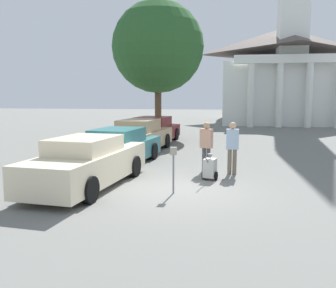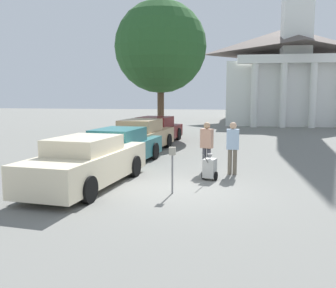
# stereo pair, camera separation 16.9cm
# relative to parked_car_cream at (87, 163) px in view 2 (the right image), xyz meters

# --- Properties ---
(ground_plane) EXTENTS (120.00, 120.00, 0.00)m
(ground_plane) POSITION_rel_parked_car_cream_xyz_m (2.61, 0.07, -0.71)
(ground_plane) COLOR slate
(parked_car_cream) EXTENTS (2.38, 5.38, 1.50)m
(parked_car_cream) POSITION_rel_parked_car_cream_xyz_m (0.00, 0.00, 0.00)
(parked_car_cream) COLOR beige
(parked_car_cream) RESTS_ON ground_plane
(parked_car_teal) EXTENTS (2.35, 5.38, 1.45)m
(parked_car_teal) POSITION_rel_parked_car_cream_xyz_m (-0.00, 3.39, -0.04)
(parked_car_teal) COLOR #23666B
(parked_car_teal) RESTS_ON ground_plane
(parked_car_tan) EXTENTS (2.37, 5.43, 1.56)m
(parked_car_tan) POSITION_rel_parked_car_cream_xyz_m (-0.00, 6.97, 0.01)
(parked_car_tan) COLOR tan
(parked_car_tan) RESTS_ON ground_plane
(parked_car_maroon) EXTENTS (2.47, 5.10, 1.48)m
(parked_car_maroon) POSITION_rel_parked_car_cream_xyz_m (-0.00, 10.51, -0.02)
(parked_car_maroon) COLOR maroon
(parked_car_maroon) RESTS_ON ground_plane
(parking_meter) EXTENTS (0.18, 0.09, 1.30)m
(parking_meter) POSITION_rel_parked_car_cream_xyz_m (2.62, -0.41, 0.20)
(parking_meter) COLOR slate
(parking_meter) RESTS_ON ground_plane
(person_worker) EXTENTS (0.47, 0.36, 1.77)m
(person_worker) POSITION_rel_parked_car_cream_xyz_m (3.37, 2.68, 0.30)
(person_worker) COLOR #3F3F47
(person_worker) RESTS_ON ground_plane
(person_supervisor) EXTENTS (0.42, 0.24, 1.80)m
(person_supervisor) POSITION_rel_parked_car_cream_xyz_m (4.27, 2.38, 0.32)
(person_supervisor) COLOR #665B4C
(person_supervisor) RESTS_ON ground_plane
(equipment_cart) EXTENTS (0.53, 1.00, 1.00)m
(equipment_cart) POSITION_rel_parked_car_cream_xyz_m (3.55, 1.45, -0.33)
(equipment_cart) COLOR #B2B2AD
(equipment_cart) RESTS_ON ground_plane
(church) EXTENTS (12.01, 14.53, 25.89)m
(church) POSITION_rel_parked_car_cream_xyz_m (9.69, 28.88, 4.75)
(church) COLOR white
(church) RESTS_ON ground_plane
(shade_tree) EXTENTS (6.00, 6.00, 8.84)m
(shade_tree) POSITION_rel_parked_car_cream_xyz_m (-0.41, 14.25, 5.11)
(shade_tree) COLOR brown
(shade_tree) RESTS_ON ground_plane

